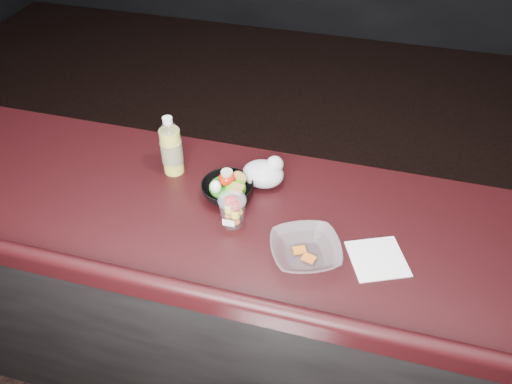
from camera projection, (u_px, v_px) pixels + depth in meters
counter at (225, 300)px, 2.00m from camera, size 4.06×0.71×1.02m
lemonade_bottle at (172, 150)px, 1.74m from camera, size 0.08×0.08×0.23m
fruit_cup at (232, 209)px, 1.56m from camera, size 0.09×0.09×0.13m
green_apple at (235, 189)px, 1.68m from camera, size 0.07×0.07×0.08m
plastic_bag at (265, 173)px, 1.72m from camera, size 0.15×0.12×0.11m
snack_bowl at (227, 189)px, 1.68m from camera, size 0.18×0.18×0.10m
takeout_bowl at (305, 251)px, 1.49m from camera, size 0.27×0.27×0.05m
paper_napkin at (377, 259)px, 1.49m from camera, size 0.21×0.21×0.00m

